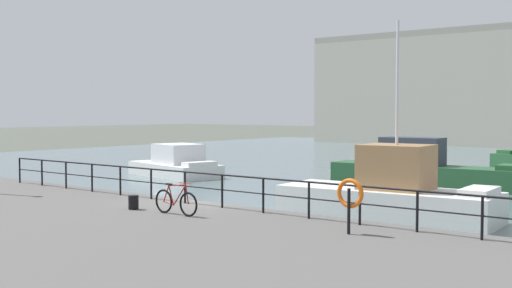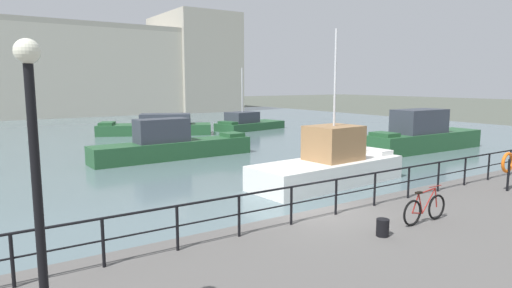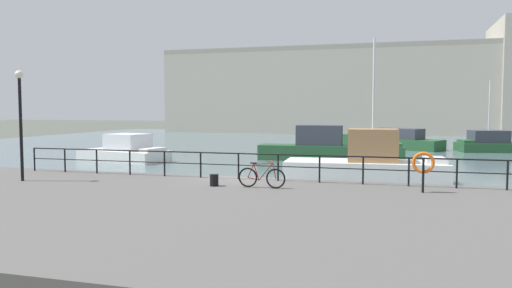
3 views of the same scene
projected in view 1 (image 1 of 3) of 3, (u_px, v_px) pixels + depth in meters
name	position (u px, v px, depth m)	size (l,w,h in m)	color
ground_plane	(197.00, 222.00, 22.47)	(240.00, 240.00, 0.00)	#4C5147
water_basin	(495.00, 165.00, 46.02)	(80.00, 60.00, 0.01)	slate
quay_promenade	(27.00, 240.00, 17.39)	(56.00, 13.00, 0.74)	#565451
moored_white_yacht	(424.00, 170.00, 32.96)	(10.04, 2.22, 2.46)	#23512D
moored_red_daysailer	(176.00, 164.00, 37.99)	(6.80, 4.11, 1.89)	white
moored_blue_motorboat	(390.00, 195.00, 22.92)	(7.81, 3.19, 6.92)	white
quay_railing	(203.00, 183.00, 21.19)	(21.57, 0.07, 1.08)	black
parked_bicycle	(176.00, 202.00, 19.30)	(1.77, 0.10, 0.98)	black
mooring_bollard	(133.00, 202.00, 20.37)	(0.32, 0.32, 0.44)	black
life_ring_stand	(350.00, 195.00, 16.27)	(0.75, 0.16, 1.40)	black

